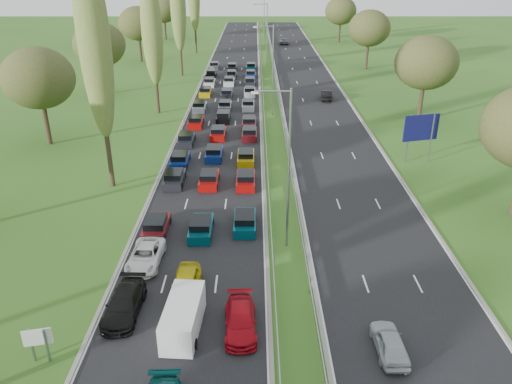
{
  "coord_description": "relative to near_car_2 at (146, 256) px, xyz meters",
  "views": [
    {
      "loc": [
        2.12,
        10.45,
        19.69
      ],
      "look_at": [
        2.19,
        49.32,
        1.5
      ],
      "focal_mm": 35.0,
      "sensor_mm": 36.0,
      "label": 1
    }
  ],
  "objects": [
    {
      "name": "ground",
      "position": [
        10.15,
        39.56,
        -0.67
      ],
      "size": [
        260.0,
        260.0,
        0.0
      ],
      "primitive_type": "plane",
      "color": "#30591B",
      "rests_on": "ground"
    },
    {
      "name": "near_carriageway",
      "position": [
        3.4,
        42.06,
        -0.67
      ],
      "size": [
        10.5,
        215.0,
        0.04
      ],
      "primitive_type": "cube",
      "color": "black",
      "rests_on": "ground"
    },
    {
      "name": "far_carriageway",
      "position": [
        16.9,
        42.06,
        -0.67
      ],
      "size": [
        10.5,
        215.0,
        0.04
      ],
      "primitive_type": "cube",
      "color": "black",
      "rests_on": "ground"
    },
    {
      "name": "central_reservation",
      "position": [
        10.15,
        42.06,
        -0.12
      ],
      "size": [
        2.36,
        215.0,
        0.32
      ],
      "color": "gray",
      "rests_on": "ground"
    },
    {
      "name": "lamp_columns",
      "position": [
        10.15,
        37.56,
        5.33
      ],
      "size": [
        0.18,
        140.18,
        12.0
      ],
      "color": "gray",
      "rests_on": "ground"
    },
    {
      "name": "poplar_row",
      "position": [
        -5.85,
        27.72,
        11.71
      ],
      "size": [
        2.8,
        127.8,
        22.44
      ],
      "color": "#2D2116",
      "rests_on": "ground"
    },
    {
      "name": "woodland_left",
      "position": [
        -16.35,
        22.18,
        7.01
      ],
      "size": [
        8.0,
        166.0,
        11.1
      ],
      "color": "#2D2116",
      "rests_on": "ground"
    },
    {
      "name": "woodland_right",
      "position": [
        29.65,
        26.22,
        7.01
      ],
      "size": [
        8.0,
        153.0,
        11.1
      ],
      "color": "#2D2116",
      "rests_on": "ground"
    },
    {
      "name": "traffic_queue_fill",
      "position": [
        3.39,
        37.26,
        -0.23
      ],
      "size": [
        9.11,
        69.46,
        0.8
      ],
      "color": "#590F14",
      "rests_on": "ground"
    },
    {
      "name": "near_car_2",
      "position": [
        0.0,
        0.0,
        0.0
      ],
      "size": [
        2.31,
        4.77,
        1.31
      ],
      "primitive_type": "imported",
      "rotation": [
        0.0,
        0.0,
        -0.03
      ],
      "color": "white",
      "rests_on": "near_carriageway"
    },
    {
      "name": "near_car_3",
      "position": [
        -0.2,
        -5.47,
        0.05
      ],
      "size": [
        2.12,
        4.91,
        1.41
      ],
      "primitive_type": "imported",
      "rotation": [
        0.0,
        0.0,
        -0.03
      ],
      "color": "black",
      "rests_on": "near_carriageway"
    },
    {
      "name": "near_car_8",
      "position": [
        3.3,
        -3.38,
        0.07
      ],
      "size": [
        1.73,
        4.27,
        1.45
      ],
      "primitive_type": "imported",
      "rotation": [
        0.0,
        0.0,
        -0.0
      ],
      "color": "gold",
      "rests_on": "near_carriageway"
    },
    {
      "name": "near_car_11",
      "position": [
        6.9,
        -6.95,
        -0.0
      ],
      "size": [
        2.02,
        4.57,
        1.31
      ],
      "primitive_type": "imported",
      "rotation": [
        0.0,
        0.0,
        0.04
      ],
      "color": "#AA0A16",
      "rests_on": "near_carriageway"
    },
    {
      "name": "far_car_0",
      "position": [
        15.13,
        -8.81,
        -0.0
      ],
      "size": [
        1.61,
        3.85,
        1.3
      ],
      "primitive_type": "imported",
      "rotation": [
        0.0,
        0.0,
        3.16
      ],
      "color": "#AAB1B4",
      "rests_on": "far_carriageway"
    },
    {
      "name": "far_car_1",
      "position": [
        18.79,
        45.89,
        0.06
      ],
      "size": [
        1.85,
        4.45,
        1.43
      ],
      "primitive_type": "imported",
      "rotation": [
        0.0,
        0.0,
        3.06
      ],
      "color": "black",
      "rests_on": "far_carriageway"
    },
    {
      "name": "far_car_2",
      "position": [
        15.17,
        101.47,
        0.06
      ],
      "size": [
        2.63,
        5.24,
        1.42
      ],
      "primitive_type": "imported",
      "rotation": [
        0.0,
        0.0,
        3.09
      ],
      "color": "gray",
      "rests_on": "far_carriageway"
    },
    {
      "name": "white_van_rear",
      "position": [
        3.6,
        -6.8,
        0.31
      ],
      "size": [
        1.87,
        4.78,
        1.92
      ],
      "rotation": [
        0.0,
        0.0,
        -0.07
      ],
      "color": "white",
      "rests_on": "near_carriageway"
    },
    {
      "name": "info_sign",
      "position": [
        -3.75,
        -9.4,
        0.7
      ],
      "size": [
        1.49,
        0.42,
        2.1
      ],
      "color": "gray",
      "rests_on": "ground"
    },
    {
      "name": "direction_sign",
      "position": [
        25.05,
        19.72,
        2.89
      ],
      "size": [
        3.89,
        1.12,
        5.2
      ],
      "color": "gray",
      "rests_on": "ground"
    }
  ]
}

